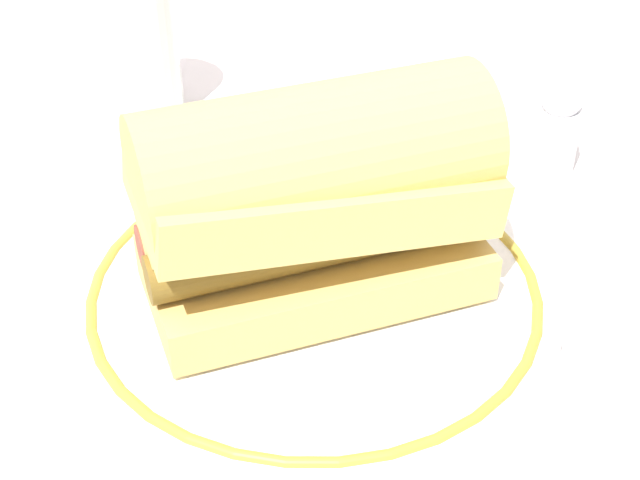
{
  "coord_description": "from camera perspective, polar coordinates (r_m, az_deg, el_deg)",
  "views": [
    {
      "loc": [
        -0.11,
        -0.4,
        0.35
      ],
      "look_at": [
        0.0,
        -0.02,
        0.04
      ],
      "focal_mm": 54.2,
      "sensor_mm": 36.0,
      "label": 1
    }
  ],
  "objects": [
    {
      "name": "salt_shaker",
      "position": [
        0.64,
        13.84,
        6.46
      ],
      "size": [
        0.03,
        0.03,
        0.07
      ],
      "color": "white",
      "rests_on": "ground_plane"
    },
    {
      "name": "sausage_sandwich",
      "position": [
        0.49,
        0.0,
        2.78
      ],
      "size": [
        0.18,
        0.1,
        0.12
      ],
      "rotation": [
        0.0,
        0.0,
        0.05
      ],
      "color": "#DFB461",
      "rests_on": "plate"
    },
    {
      "name": "ground_plane",
      "position": [
        0.54,
        -0.89,
        -2.66
      ],
      "size": [
        1.5,
        1.5,
        0.0
      ],
      "primitive_type": "plane",
      "color": "silver"
    },
    {
      "name": "plate",
      "position": [
        0.53,
        0.0,
        -3.22
      ],
      "size": [
        0.27,
        0.27,
        0.01
      ],
      "color": "white",
      "rests_on": "ground_plane"
    },
    {
      "name": "drinking_glass",
      "position": [
        0.69,
        -11.18,
        10.69
      ],
      "size": [
        0.07,
        0.07,
        0.11
      ],
      "color": "silver",
      "rests_on": "ground_plane"
    }
  ]
}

